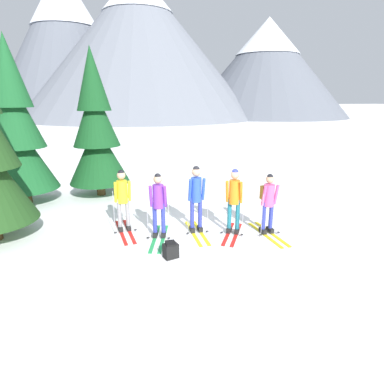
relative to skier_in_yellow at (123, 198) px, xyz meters
name	(u,v)px	position (x,y,z in m)	size (l,w,h in m)	color
ground_plane	(193,231)	(1.82, -0.50, -0.94)	(400.00, 400.00, 0.00)	white
skier_in_yellow	(123,198)	(0.00, 0.00, 0.00)	(0.61, 1.75, 1.72)	red
skier_in_purple	(159,202)	(0.87, -0.64, 0.03)	(0.79, 1.73, 1.72)	green
skier_in_blue	(196,195)	(1.89, -0.55, 0.11)	(0.61, 1.71, 1.84)	yellow
skier_in_orange	(234,197)	(2.84, -0.90, 0.07)	(1.08, 1.51, 1.78)	red
skier_in_pink	(268,201)	(3.71, -1.13, -0.02)	(0.61, 1.74, 1.65)	yellow
pine_tree_near	(17,130)	(-3.14, 3.38, 1.57)	(2.27, 2.27, 5.49)	#51381E
pine_tree_mid	(96,131)	(-0.64, 3.74, 1.46)	(2.18, 2.18, 5.26)	#51381E
backpack_on_snow_front	(171,250)	(0.93, -1.84, -0.76)	(0.37, 0.32, 0.38)	black
mountain_ridge_distant	(75,53)	(-4.91, 60.43, 11.04)	(106.71, 53.02, 28.88)	slate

